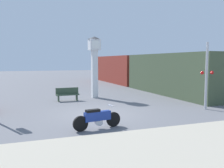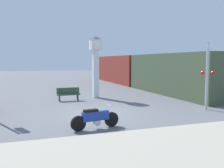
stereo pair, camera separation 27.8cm
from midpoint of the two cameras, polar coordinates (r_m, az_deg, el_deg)
name	(u,v)px [view 1 (the left image)]	position (r m, az deg, el deg)	size (l,w,h in m)	color
ground_plane	(99,114)	(13.38, -3.67, -6.82)	(120.00, 120.00, 0.00)	slate
sidewalk_strip	(172,161)	(7.38, 12.40, -16.79)	(36.00, 6.00, 0.10)	#B2A893
motorcycle	(97,118)	(10.40, -4.14, -7.80)	(2.13, 0.57, 0.94)	black
clock_tower	(94,58)	(18.99, -4.46, 6.02)	(0.98, 0.98, 4.63)	white
freight_train	(140,71)	(27.05, 6.11, 2.95)	(2.80, 24.02, 3.40)	#425138
railroad_crossing_signal	(207,73)	(15.30, 20.33, 2.38)	(0.90, 0.82, 3.88)	#B7B7BC
bench	(67,94)	(17.81, -10.59, -2.25)	(1.60, 0.44, 0.92)	#384C38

